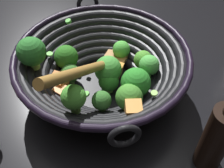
# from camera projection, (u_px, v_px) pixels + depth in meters

# --- Properties ---
(ground_plane) EXTENTS (4.00, 4.00, 0.00)m
(ground_plane) POSITION_uv_depth(u_px,v_px,m) (103.00, 89.00, 0.63)
(ground_plane) COLOR black
(wok) EXTENTS (0.36, 0.39, 0.21)m
(wok) POSITION_uv_depth(u_px,v_px,m) (102.00, 68.00, 0.58)
(wok) COLOR black
(wok) RESTS_ON ground
(soy_sauce_bottle) EXTENTS (0.05, 0.05, 0.19)m
(soy_sauce_bottle) POSITION_uv_depth(u_px,v_px,m) (217.00, 137.00, 0.46)
(soy_sauce_bottle) COLOR black
(soy_sauce_bottle) RESTS_ON ground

